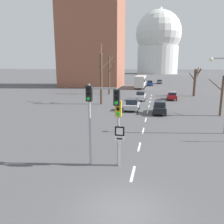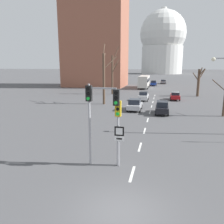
{
  "view_description": "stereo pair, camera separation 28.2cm",
  "coord_description": "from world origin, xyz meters",
  "views": [
    {
      "loc": [
        1.23,
        -8.39,
        6.28
      ],
      "look_at": [
        -1.65,
        5.36,
        3.3
      ],
      "focal_mm": 35.0,
      "sensor_mm": 36.0,
      "label": 1
    },
    {
      "loc": [
        1.51,
        -8.33,
        6.28
      ],
      "look_at": [
        -1.65,
        5.36,
        3.3
      ],
      "focal_mm": 35.0,
      "sensor_mm": 36.0,
      "label": 2
    }
  ],
  "objects": [
    {
      "name": "apartment_block_left",
      "position": [
        -18.92,
        58.4,
        13.44
      ],
      "size": [
        18.0,
        14.0,
        26.89
      ],
      "primitive_type": "cube",
      "color": "#935642",
      "rests_on": "ground_plane"
    },
    {
      "name": "sedan_near_left",
      "position": [
        1.75,
        72.17,
        0.74
      ],
      "size": [
        1.93,
        4.53,
        1.45
      ],
      "color": "slate",
      "rests_on": "ground_plane"
    },
    {
      "name": "lane_stripe_1",
      "position": [
        0.0,
        8.04,
        0.0
      ],
      "size": [
        0.16,
        2.0,
        0.01
      ],
      "primitive_type": "cube",
      "color": "silver",
      "rests_on": "ground_plane"
    },
    {
      "name": "ground_plane",
      "position": [
        0.0,
        0.0,
        0.0
      ],
      "size": [
        800.0,
        800.0,
        0.0
      ],
      "primitive_type": "plane",
      "color": "#4C4C4F"
    },
    {
      "name": "sedan_far_right",
      "position": [
        -1.3,
        62.88,
        0.87
      ],
      "size": [
        1.9,
        3.87,
        1.72
      ],
      "color": "navy",
      "rests_on": "ground_plane"
    },
    {
      "name": "sedan_near_right",
      "position": [
        -2.24,
        22.4,
        0.82
      ],
      "size": [
        1.93,
        3.95,
        1.65
      ],
      "color": "#B7B7BC",
      "rests_on": "ground_plane"
    },
    {
      "name": "bare_tree_right_near",
      "position": [
        9.18,
        21.19,
        2.77
      ],
      "size": [
        2.36,
        2.96,
        5.91
      ],
      "color": "brown",
      "rests_on": "ground_plane"
    },
    {
      "name": "lane_stripe_7",
      "position": [
        0.0,
        35.04,
        0.0
      ],
      "size": [
        0.16,
        2.0,
        0.01
      ],
      "primitive_type": "cube",
      "color": "silver",
      "rests_on": "ground_plane"
    },
    {
      "name": "sedan_far_left",
      "position": [
        -1.79,
        31.88,
        0.83
      ],
      "size": [
        1.71,
        3.91,
        1.67
      ],
      "color": "silver",
      "rests_on": "ground_plane"
    },
    {
      "name": "lane_stripe_3",
      "position": [
        0.0,
        17.04,
        0.0
      ],
      "size": [
        0.16,
        2.0,
        0.01
      ],
      "primitive_type": "cube",
      "color": "silver",
      "rests_on": "ground_plane"
    },
    {
      "name": "lane_stripe_0",
      "position": [
        0.0,
        3.54,
        0.0
      ],
      "size": [
        0.16,
        2.0,
        0.01
      ],
      "primitive_type": "cube",
      "color": "silver",
      "rests_on": "ground_plane"
    },
    {
      "name": "bare_tree_right_far",
      "position": [
        8.81,
        40.08,
        3.14
      ],
      "size": [
        2.52,
        2.9,
        6.0
      ],
      "color": "brown",
      "rests_on": "ground_plane"
    },
    {
      "name": "city_bus",
      "position": [
        -3.66,
        55.0,
        2.05
      ],
      "size": [
        2.66,
        10.8,
        3.48
      ],
      "color": "beige",
      "rests_on": "ground_plane"
    },
    {
      "name": "route_sign_post",
      "position": [
        -0.96,
        4.36,
        1.83
      ],
      "size": [
        0.6,
        0.08,
        2.68
      ],
      "color": "#9E9EA3",
      "rests_on": "ground_plane"
    },
    {
      "name": "lane_stripe_2",
      "position": [
        0.0,
        12.54,
        0.0
      ],
      "size": [
        0.16,
        2.0,
        0.01
      ],
      "primitive_type": "cube",
      "color": "silver",
      "rests_on": "ground_plane"
    },
    {
      "name": "sedan_distant_centre",
      "position": [
        1.6,
        20.95,
        0.84
      ],
      "size": [
        1.74,
        4.02,
        1.7
      ],
      "color": "black",
      "rests_on": "ground_plane"
    },
    {
      "name": "lane_stripe_4",
      "position": [
        0.0,
        21.54,
        0.0
      ],
      "size": [
        0.16,
        2.0,
        0.01
      ],
      "primitive_type": "cube",
      "color": "silver",
      "rests_on": "ground_plane"
    },
    {
      "name": "capitol_dome",
      "position": [
        0.0,
        175.56,
        24.42
      ],
      "size": [
        35.49,
        35.49,
        50.13
      ],
      "color": "silver",
      "rests_on": "ground_plane"
    },
    {
      "name": "traffic_signal_near_left",
      "position": [
        -2.25,
        4.22,
        3.96
      ],
      "size": [
        2.07,
        0.34,
        5.22
      ],
      "color": "#9E9EA3",
      "rests_on": "ground_plane"
    },
    {
      "name": "bare_tree_left_far",
      "position": [
        -7.9,
        26.65,
        4.6
      ],
      "size": [
        2.65,
        3.27,
        10.05
      ],
      "color": "brown",
      "rests_on": "ground_plane"
    },
    {
      "name": "lane_stripe_5",
      "position": [
        0.0,
        26.04,
        0.0
      ],
      "size": [
        0.16,
        2.0,
        0.01
      ],
      "primitive_type": "cube",
      "color": "silver",
      "rests_on": "ground_plane"
    },
    {
      "name": "lane_stripe_6",
      "position": [
        0.0,
        30.54,
        0.0
      ],
      "size": [
        0.16,
        2.0,
        0.01
      ],
      "primitive_type": "cube",
      "color": "silver",
      "rests_on": "ground_plane"
    },
    {
      "name": "bare_tree_left_near",
      "position": [
        -9.4,
        39.64,
        4.62
      ],
      "size": [
        1.67,
        2.71,
        10.44
      ],
      "color": "brown",
      "rests_on": "ground_plane"
    },
    {
      "name": "traffic_signal_centre_tall",
      "position": [
        -1.06,
        4.47,
        3.02
      ],
      "size": [
        0.36,
        0.34,
        4.3
      ],
      "color": "#9E9EA3",
      "rests_on": "ground_plane"
    },
    {
      "name": "lane_stripe_8",
      "position": [
        0.0,
        39.54,
        0.0
      ],
      "size": [
        0.16,
        2.0,
        0.01
      ],
      "primitive_type": "cube",
      "color": "silver",
      "rests_on": "ground_plane"
    },
    {
      "name": "sedan_mid_centre",
      "position": [
        3.91,
        33.85,
        0.77
      ],
      "size": [
        1.74,
        3.89,
        1.49
      ],
      "color": "maroon",
      "rests_on": "ground_plane"
    },
    {
      "name": "street_lamp_right",
      "position": [
        7.16,
        13.14,
        4.39
      ],
      "size": [
        1.98,
        0.36,
        7.03
      ],
      "color": "#9E9EA3",
      "rests_on": "ground_plane"
    }
  ]
}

